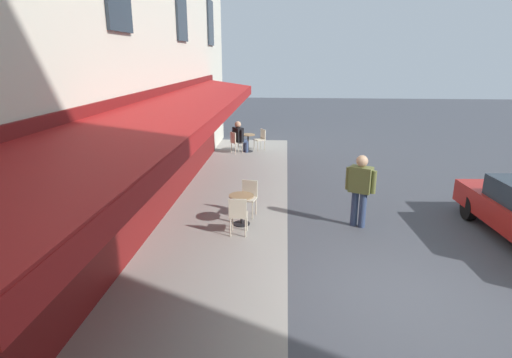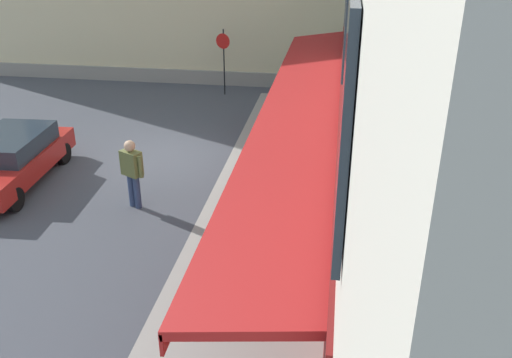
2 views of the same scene
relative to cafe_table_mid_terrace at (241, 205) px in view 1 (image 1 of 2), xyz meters
The scene contains 10 objects.
ground_plane 4.22m from the cafe_table_mid_terrace, 44.03° to the left, with size 70.00×70.00×0.00m, color #42444C.
sidewalk_cafe_terrace 0.73m from the cafe_table_mid_terrace, 115.82° to the right, with size 20.50×3.20×0.01m, color gray.
cafe_table_mid_terrace is the anchor object (origin of this frame).
cafe_chair_cream_facing_street 0.63m from the cafe_table_mid_terrace, 169.00° to the left, with size 0.47×0.47×0.91m.
cafe_chair_cream_under_awning 0.63m from the cafe_table_mid_terrace, ahead, with size 0.40×0.40×0.91m.
cafe_table_streetside 7.95m from the cafe_table_mid_terrace, behind, with size 0.60×0.60×0.75m.
cafe_chair_cream_kerbside 8.27m from the cafe_table_mid_terrace, behind, with size 0.55×0.55×0.91m.
cafe_chair_cream_back_row 7.63m from the cafe_table_mid_terrace, behind, with size 0.56×0.56×0.91m.
seated_companion_in_black 7.74m from the cafe_table_mid_terrace, behind, with size 0.66×0.68×1.35m.
walking_pedestrian_in_olive 2.84m from the cafe_table_mid_terrace, 92.02° to the left, with size 0.49×0.66×1.75m.
Camera 1 is at (6.12, -1.90, 3.91)m, focal length 28.62 mm.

